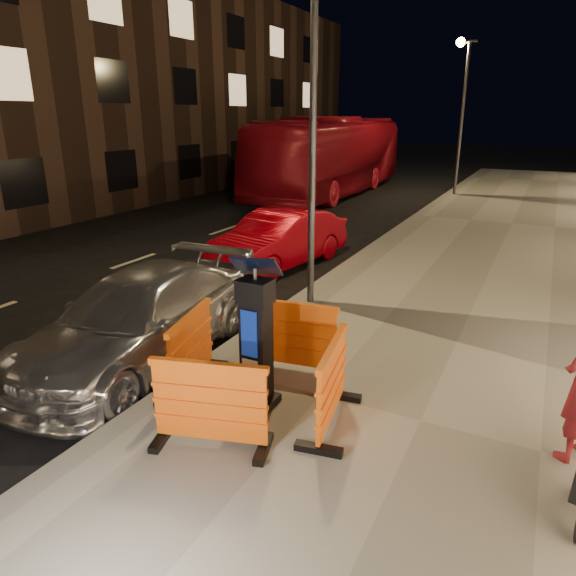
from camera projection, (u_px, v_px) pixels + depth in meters
The scene contains 13 objects.
ground_plane at pixel (205, 375), 7.16m from camera, with size 120.00×120.00×0.00m, color black.
sidewalk at pixel (420, 426), 5.85m from camera, with size 6.00×60.00×0.15m, color gray.
kerb at pixel (204, 370), 7.14m from camera, with size 0.30×60.00×0.15m, color slate.
parking_kiosk at pixel (256, 336), 5.91m from camera, with size 0.55×0.55×1.75m, color black.
barrier_front at pixel (210, 405), 5.23m from camera, with size 1.25×0.51×0.97m, color #FF6410.
barrier_back at pixel (293, 337), 6.84m from camera, with size 1.25×0.51×0.97m, color #FF6410.
barrier_kerbside at pixel (191, 350), 6.44m from camera, with size 1.25×0.51×0.97m, color #FF6410.
barrier_bldgside at pixel (332, 385), 5.63m from camera, with size 1.25×0.51×0.97m, color #FF6410.
car_silver at pixel (143, 359), 7.63m from camera, with size 1.79×4.41×1.28m, color silver.
car_red at pixel (279, 266), 12.23m from camera, with size 1.40×4.03×1.33m, color maroon.
bus_doubledecker at pixel (331, 194), 23.17m from camera, with size 2.81×12.02×3.35m, color maroon.
street_lamp_mid at pixel (313, 133), 8.57m from camera, with size 0.12×0.12×6.00m, color #3F3F44.
street_lamp_far at pixel (462, 121), 21.23m from camera, with size 0.12×0.12×6.00m, color #3F3F44.
Camera 1 is at (3.93, -5.17, 3.46)m, focal length 32.00 mm.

